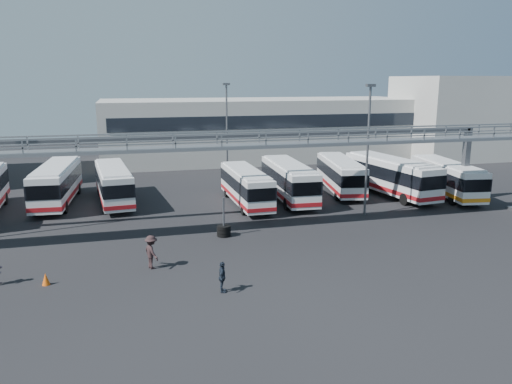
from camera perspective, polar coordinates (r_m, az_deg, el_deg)
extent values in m
plane|color=black|center=(30.32, -2.24, -7.57)|extent=(140.00, 140.00, 0.00)
cube|color=gray|center=(33.63, -4.21, 5.14)|extent=(50.00, 1.80, 0.22)
cube|color=gray|center=(32.69, -3.95, 6.61)|extent=(50.00, 0.10, 0.10)
cube|color=gray|center=(34.35, -4.50, 6.89)|extent=(50.00, 0.10, 0.10)
cube|color=#4C4F54|center=(37.52, -5.36, 6.21)|extent=(45.00, 0.50, 0.35)
cube|color=#9E9E99|center=(68.54, 0.56, 7.23)|extent=(42.00, 14.00, 8.00)
cube|color=#B2B2AD|center=(74.49, 21.74, 7.94)|extent=(14.00, 12.00, 11.00)
cylinder|color=#4C4F54|center=(39.61, 12.62, 4.40)|extent=(0.18, 0.18, 10.00)
cube|color=#4C4F54|center=(39.23, 12.98, 11.79)|extent=(0.70, 0.35, 0.22)
cylinder|color=#4C4F54|center=(51.09, -3.34, 6.48)|extent=(0.18, 0.18, 10.00)
cube|color=#4C4F54|center=(50.80, -3.42, 12.21)|extent=(0.70, 0.35, 0.22)
cylinder|color=black|center=(48.12, -26.76, -0.66)|extent=(0.37, 1.05, 1.04)
cube|color=silver|center=(46.27, -21.81, 1.00)|extent=(3.25, 11.30, 2.79)
cube|color=black|center=(46.20, -21.84, 1.40)|extent=(3.31, 11.36, 1.12)
cube|color=maroon|center=(46.46, -21.71, -0.20)|extent=(3.30, 11.35, 0.36)
cube|color=silver|center=(46.01, -21.96, 2.80)|extent=(2.92, 10.17, 0.16)
cylinder|color=black|center=(43.37, -23.98, -1.75)|extent=(0.37, 1.03, 1.01)
cylinder|color=black|center=(42.91, -20.99, -1.64)|extent=(0.37, 1.03, 1.01)
cylinder|color=black|center=(50.18, -22.25, 0.24)|extent=(0.37, 1.03, 1.01)
cylinder|color=black|center=(49.78, -19.66, 0.36)|extent=(0.37, 1.03, 1.01)
cube|color=silver|center=(45.03, -15.98, 0.99)|extent=(3.40, 10.74, 2.64)
cube|color=black|center=(44.97, -16.00, 1.38)|extent=(3.47, 10.81, 1.06)
cube|color=maroon|center=(45.22, -15.91, -0.17)|extent=(3.46, 10.79, 0.34)
cube|color=silver|center=(44.78, -16.09, 2.74)|extent=(3.06, 9.67, 0.15)
cylinder|color=black|center=(41.95, -16.95, -1.69)|extent=(0.38, 0.98, 0.96)
cylinder|color=black|center=(42.11, -14.03, -1.46)|extent=(0.38, 0.98, 0.96)
cylinder|color=black|center=(48.53, -17.49, 0.17)|extent=(0.38, 0.98, 0.96)
cylinder|color=black|center=(48.67, -14.95, 0.37)|extent=(0.38, 0.98, 0.96)
cube|color=silver|center=(42.64, -1.16, 0.74)|extent=(2.37, 10.09, 2.52)
cube|color=black|center=(42.58, -1.16, 1.13)|extent=(2.43, 10.15, 1.01)
cube|color=maroon|center=(42.83, -1.15, -0.43)|extent=(2.42, 10.14, 0.32)
cube|color=silver|center=(42.39, -1.17, 2.50)|extent=(2.13, 9.08, 0.15)
cylinder|color=black|center=(39.63, -1.44, -1.99)|extent=(0.28, 0.92, 0.92)
cylinder|color=black|center=(40.16, 1.40, -1.80)|extent=(0.28, 0.92, 0.92)
cylinder|color=black|center=(45.74, -3.39, -0.02)|extent=(0.28, 0.92, 0.92)
cylinder|color=black|center=(46.20, -0.90, 0.13)|extent=(0.28, 0.92, 0.92)
cube|color=silver|center=(44.46, 3.75, 1.39)|extent=(3.08, 11.05, 2.73)
cube|color=black|center=(44.40, 3.76, 1.80)|extent=(3.15, 11.11, 1.09)
cube|color=maroon|center=(44.66, 3.73, 0.17)|extent=(3.14, 11.10, 0.35)
cube|color=silver|center=(44.20, 3.78, 3.23)|extent=(2.77, 9.94, 0.16)
cylinder|color=black|center=(41.16, 3.51, -1.40)|extent=(0.35, 1.01, 0.99)
cylinder|color=black|center=(41.80, 6.48, -1.24)|extent=(0.35, 1.01, 0.99)
cylinder|color=black|center=(47.77, 1.32, 0.59)|extent=(0.35, 1.01, 0.99)
cylinder|color=black|center=(48.32, 3.91, 0.71)|extent=(0.35, 1.01, 0.99)
cube|color=silver|center=(48.18, 9.61, 2.03)|extent=(4.25, 10.74, 2.62)
cube|color=black|center=(48.12, 9.62, 2.39)|extent=(4.32, 10.81, 1.05)
cube|color=maroon|center=(48.36, 9.57, 0.95)|extent=(4.31, 10.80, 0.33)
cube|color=silver|center=(47.95, 9.67, 3.66)|extent=(3.83, 9.67, 0.15)
cylinder|color=black|center=(44.99, 9.24, -0.35)|extent=(0.45, 0.99, 0.95)
cylinder|color=black|center=(45.54, 11.86, -0.30)|extent=(0.45, 0.99, 0.95)
cylinder|color=black|center=(51.39, 7.51, 1.33)|extent=(0.45, 0.99, 0.95)
cylinder|color=black|center=(51.87, 9.82, 1.35)|extent=(0.45, 0.99, 0.95)
cube|color=silver|center=(47.79, 15.13, 1.86)|extent=(3.97, 11.63, 2.85)
cube|color=black|center=(47.73, 15.15, 2.26)|extent=(4.03, 11.70, 1.14)
cube|color=maroon|center=(47.98, 15.06, 0.68)|extent=(4.02, 11.69, 0.36)
cube|color=silver|center=(47.54, 15.23, 3.65)|extent=(3.57, 10.47, 0.17)
cylinder|color=black|center=(44.54, 16.62, -0.80)|extent=(0.44, 1.07, 1.04)
cylinder|color=black|center=(46.02, 18.92, -0.54)|extent=(0.44, 1.07, 1.04)
cylinder|color=black|center=(50.29, 11.49, 0.98)|extent=(0.44, 1.07, 1.04)
cylinder|color=black|center=(51.61, 13.67, 1.17)|extent=(0.44, 1.07, 1.04)
cube|color=silver|center=(49.10, 20.93, 1.56)|extent=(3.87, 10.69, 2.61)
cube|color=black|center=(49.04, 20.96, 1.91)|extent=(3.93, 10.76, 1.05)
cube|color=orange|center=(49.27, 20.85, 0.50)|extent=(3.92, 10.75, 0.33)
cube|color=silver|center=(48.87, 21.06, 3.15)|extent=(3.48, 9.62, 0.15)
cylinder|color=black|center=(45.96, 21.52, -0.81)|extent=(0.42, 0.98, 0.95)
cylinder|color=black|center=(47.00, 23.82, -0.73)|extent=(0.42, 0.98, 0.95)
cylinder|color=black|center=(51.81, 18.10, 0.89)|extent=(0.42, 0.98, 0.95)
cylinder|color=black|center=(52.73, 20.21, 0.93)|extent=(0.42, 0.98, 0.95)
imported|color=black|center=(29.04, -11.86, -6.73)|extent=(1.15, 1.44, 1.94)
imported|color=#19212D|center=(25.48, -3.88, -9.68)|extent=(0.59, 1.01, 1.61)
cone|color=#EA580D|center=(28.66, -22.90, -9.14)|extent=(0.43, 0.43, 0.65)
cylinder|color=black|center=(34.47, -3.70, -4.83)|extent=(0.95, 0.95, 0.23)
cylinder|color=black|center=(34.39, -3.70, -4.44)|extent=(0.95, 0.95, 0.23)
cylinder|color=black|center=(34.32, -3.71, -4.04)|extent=(0.95, 0.95, 0.23)
cylinder|color=#4C4F54|center=(34.12, -3.72, -2.88)|extent=(0.14, 0.14, 2.70)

